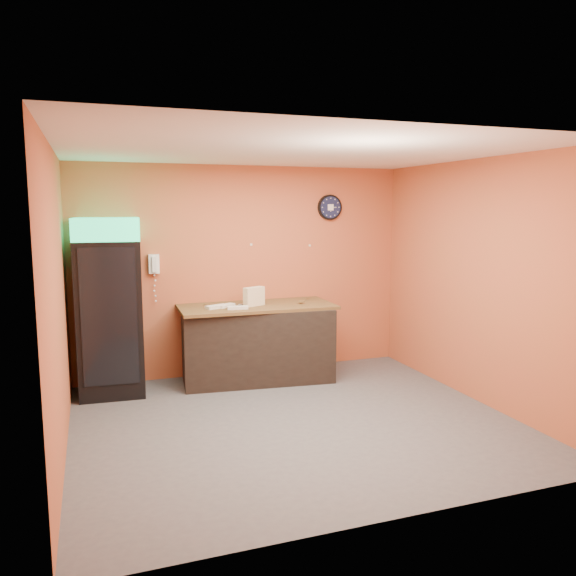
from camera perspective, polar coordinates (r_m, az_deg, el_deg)
name	(u,v)px	position (r m, az deg, el deg)	size (l,w,h in m)	color
floor	(295,422)	(6.09, 0.69, -13.45)	(4.50, 4.50, 0.00)	#47474C
back_wall	(244,271)	(7.62, -4.47, 1.78)	(4.50, 0.02, 2.80)	#BB5434
left_wall	(58,303)	(5.39, -22.36, -1.45)	(0.02, 4.00, 2.80)	#BB5434
right_wall	(478,281)	(6.83, 18.74, 0.63)	(0.02, 4.00, 2.80)	#BB5434
ceiling	(295,151)	(5.69, 0.74, 13.78)	(4.50, 4.00, 0.02)	white
beverage_cooler	(111,310)	(7.02, -17.57, -2.10)	(0.79, 0.80, 2.13)	black
prep_counter	(257,344)	(7.39, -3.18, -5.68)	(1.91, 0.85, 0.95)	black
wall_clock	(330,207)	(7.96, 4.27, 8.17)	(0.35, 0.06, 0.35)	black
wall_phone	(154,264)	(7.34, -13.47, 2.39)	(0.13, 0.11, 0.24)	white
butcher_paper	(257,306)	(7.29, -3.21, -1.88)	(1.99, 0.88, 0.04)	brown
sub_roll_stack	(254,296)	(7.20, -3.47, -0.87)	(0.30, 0.21, 0.24)	beige
wrapped_sandwich_left	(216,307)	(7.08, -7.28, -1.90)	(0.28, 0.11, 0.04)	silver
wrapped_sandwich_mid	(238,308)	(7.00, -5.15, -2.00)	(0.26, 0.10, 0.04)	silver
wrapped_sandwich_right	(226,306)	(7.16, -6.34, -1.80)	(0.25, 0.10, 0.04)	silver
kitchen_tool	(249,303)	(7.30, -4.01, -1.49)	(0.06, 0.06, 0.06)	silver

